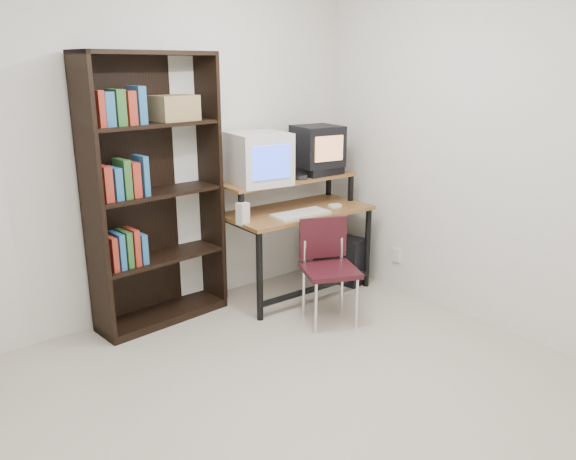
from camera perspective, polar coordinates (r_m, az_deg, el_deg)
floor at (r=3.12m, az=1.56°, el=-20.93°), size 4.00×4.00×0.01m
back_wall at (r=4.26m, az=-15.85°, el=7.88°), size 4.00×0.01×2.60m
right_wall at (r=4.11m, az=23.95°, el=6.79°), size 0.01×4.00×2.60m
computer_desk at (r=4.68m, az=0.81°, el=1.62°), size 1.23×0.63×0.98m
crt_monitor at (r=4.49m, az=-3.04°, el=7.27°), size 0.48×0.49×0.41m
vcr at (r=4.86m, az=3.19°, el=6.02°), size 0.36×0.26×0.08m
crt_tv at (r=4.85m, az=3.00°, el=8.52°), size 0.41×0.41×0.34m
cd_spindle at (r=4.65m, az=1.29°, el=5.36°), size 0.13×0.13×0.05m
keyboard at (r=4.48m, az=1.30°, el=1.55°), size 0.48×0.23×0.03m
mousepad at (r=4.76m, az=4.78°, el=2.20°), size 0.23×0.19×0.01m
mouse at (r=4.75m, az=4.78°, el=2.43°), size 0.11×0.07×0.03m
desk_speaker at (r=4.27m, az=-4.62°, el=1.68°), size 0.09×0.09×0.17m
pc_tower at (r=5.09m, az=5.27°, el=-2.88°), size 0.30×0.48×0.42m
school_chair at (r=4.24m, az=4.02°, el=-3.07°), size 0.51×0.51×0.78m
bookshelf at (r=4.22m, az=-13.63°, el=3.94°), size 1.02×0.42×1.98m
wall_outlet at (r=4.97m, az=10.90°, el=-2.51°), size 0.02×0.08×0.12m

